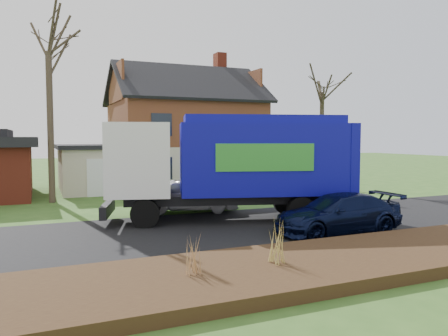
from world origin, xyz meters
name	(u,v)px	position (x,y,z in m)	size (l,w,h in m)	color
ground	(252,227)	(0.00, 0.00, 0.00)	(120.00, 120.00, 0.00)	#2D531B
road	(252,227)	(0.00, 0.00, 0.01)	(80.00, 7.00, 0.02)	black
mulch_verge	(346,260)	(0.00, -5.30, 0.15)	(80.00, 3.50, 0.30)	black
main_house	(178,126)	(1.49, 13.91, 4.03)	(12.95, 8.95, 9.26)	beige
garbage_truck	(237,160)	(0.03, 1.41, 2.38)	(9.95, 5.15, 4.12)	black
silver_sedan	(189,197)	(-1.11, 3.91, 0.69)	(1.46, 4.18, 1.38)	#A3A6AA
navy_wagon	(338,213)	(2.26, -2.04, 0.67)	(1.88, 4.62, 1.34)	black
tree_front_west	(48,29)	(-6.52, 9.39, 8.61)	(3.52, 3.52, 10.45)	#443729
tree_front_east	(322,77)	(10.08, 9.79, 7.22)	(3.20, 3.20, 8.88)	#3C3324
tree_back	(154,70)	(1.65, 20.81, 8.68)	(3.29, 3.29, 10.42)	#382D21
grass_clump_west	(194,255)	(-4.09, -5.27, 0.71)	(0.31, 0.25, 0.82)	#B1804E
grass_clump_mid	(279,241)	(-1.96, -5.29, 0.82)	(0.37, 0.31, 1.04)	tan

